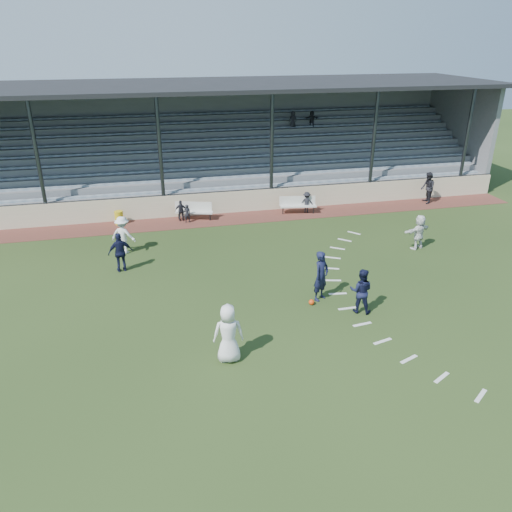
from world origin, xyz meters
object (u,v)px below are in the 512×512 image
at_px(player_white_lead, 228,333).
at_px(bench_right, 298,203).
at_px(trash_bin, 119,218).
at_px(player_navy_lead, 321,276).
at_px(football, 312,302).
at_px(bench_left, 194,209).
at_px(official, 428,188).

bearing_deg(player_white_lead, bench_right, -111.30).
distance_m(bench_right, player_white_lead, 14.09).
bearing_deg(trash_bin, player_navy_lead, -53.19).
distance_m(football, player_white_lead, 4.55).
bearing_deg(player_white_lead, player_navy_lead, -138.46).
relative_size(bench_left, bench_right, 0.99).
xyz_separation_m(football, player_navy_lead, (0.45, 0.35, 0.86)).
bearing_deg(bench_left, official, 16.62).
height_order(player_white_lead, player_navy_lead, player_navy_lead).
height_order(bench_left, bench_right, same).
xyz_separation_m(bench_right, player_navy_lead, (-2.13, -9.64, 0.38)).
relative_size(football, player_white_lead, 0.11).
bearing_deg(official, player_white_lead, -35.36).
height_order(bench_left, official, official).
bearing_deg(player_navy_lead, bench_right, 41.71).
bearing_deg(trash_bin, football, -55.80).
relative_size(trash_bin, player_white_lead, 0.37).
bearing_deg(bench_left, trash_bin, -164.10).
xyz_separation_m(bench_right, player_white_lead, (-6.16, -12.66, 0.36)).
distance_m(player_navy_lead, official, 13.98).
xyz_separation_m(bench_left, bench_right, (5.74, -0.28, 0.00)).
bearing_deg(player_navy_lead, official, 8.00).
xyz_separation_m(trash_bin, player_white_lead, (3.49, -13.07, 0.57)).
bearing_deg(player_white_lead, official, -133.37).
bearing_deg(football, bench_left, 107.07).
bearing_deg(player_white_lead, bench_left, -87.23).
bearing_deg(trash_bin, official, -1.18).
height_order(trash_bin, football, trash_bin).
height_order(bench_right, player_white_lead, player_white_lead).
relative_size(bench_right, trash_bin, 2.88).
bearing_deg(football, player_white_lead, -143.20).
distance_m(bench_left, football, 10.76).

